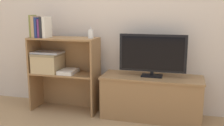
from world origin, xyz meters
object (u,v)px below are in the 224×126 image
tv_stand (151,97)px  book_navy (39,27)px  laptop (48,52)px  tv (152,54)px  book_olive (33,26)px  book_charcoal (44,27)px  book_tan (36,27)px  book_plum (41,28)px  baby_monitor (91,34)px  storage_basket_left (48,62)px  magazine_stack (69,71)px  book_ivory (47,27)px

tv_stand → book_navy: bearing=-175.8°
book_navy → laptop: 0.30m
tv → book_olive: bearing=-176.1°
book_olive → book_charcoal: 0.14m
book_tan → book_plum: book_tan is taller
tv_stand → baby_monitor: bearing=-176.8°
tv → baby_monitor: bearing=-177.0°
book_olive → storage_basket_left: bearing=15.5°
book_navy → laptop: (0.07, 0.04, -0.29)m
laptop → magazine_stack: bearing=-1.6°
storage_basket_left → laptop: laptop is taller
book_navy → storage_basket_left: 0.40m
tv → book_navy: bearing=-175.9°
book_tan → book_charcoal: size_ratio=1.05×
tv → magazine_stack: size_ratio=2.78×
book_plum → laptop: 0.28m
book_navy → book_plum: 0.03m
tv_stand → book_charcoal: bearing=-175.6°
tv → book_charcoal: 1.24m
tv → book_ivory: (-1.17, -0.09, 0.27)m
book_tan → laptop: size_ratio=0.70×
tv_stand → storage_basket_left: 1.24m
tv → book_olive: size_ratio=2.82×
magazine_stack → book_plum: bearing=-173.7°
book_plum → laptop: size_ratio=0.60×
baby_monitor → laptop: bearing=-178.4°
book_ivory → book_plum: bearing=180.0°
book_olive → book_navy: size_ratio=1.11×
book_charcoal → book_ivory: book_ivory is taller
book_olive → storage_basket_left: (0.14, 0.04, -0.41)m
baby_monitor → laptop: 0.57m
tv_stand → book_navy: book_navy is taller
book_charcoal → book_ivory: size_ratio=0.99×
book_navy → laptop: bearing=28.9°
book_olive → storage_basket_left: size_ratio=0.81×
book_tan → laptop: 0.32m
book_ivory → baby_monitor: bearing=6.3°
book_navy → laptop: size_ratio=0.66×
book_ivory → laptop: size_ratio=0.68×
book_plum → book_ivory: book_ivory is taller
book_navy → book_plum: size_ratio=1.09×
tv → book_tan: book_tan is taller
book_plum → laptop: bearing=44.4°
book_tan → book_olive: bearing=180.0°
book_charcoal → baby_monitor: (0.54, 0.06, -0.07)m
tv → book_navy: size_ratio=3.14×
book_tan → book_navy: size_ratio=1.07×
tv_stand → book_tan: bearing=-175.9°
tv → laptop: size_ratio=2.06×
tv_stand → laptop: bearing=-177.5°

